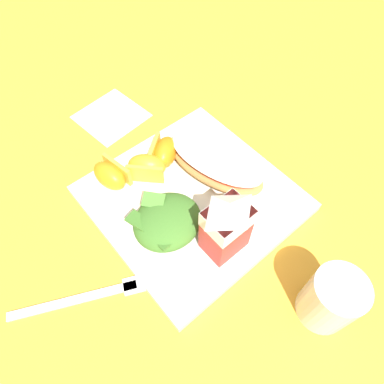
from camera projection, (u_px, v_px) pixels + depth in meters
ground at (192, 201)px, 0.55m from camera, size 3.00×3.00×0.00m
white_plate at (192, 198)px, 0.54m from camera, size 0.28×0.28×0.02m
cheesy_pizza_bread at (215, 163)px, 0.55m from camera, size 0.12×0.18×0.04m
green_salad_pile at (167, 221)px, 0.49m from camera, size 0.10×0.10×0.04m
milk_carton at (227, 224)px, 0.44m from camera, size 0.06×0.04×0.11m
orange_wedge_front at (164, 152)px, 0.56m from camera, size 0.07×0.06×0.04m
orange_wedge_middle at (147, 167)px, 0.54m from camera, size 0.07×0.07×0.04m
orange_wedge_rear at (111, 175)px, 0.53m from camera, size 0.05×0.07×0.04m
paper_napkin at (111, 116)px, 0.65m from camera, size 0.12×0.12×0.00m
metal_fork at (92, 295)px, 0.46m from camera, size 0.18×0.10×0.01m
drinking_clear_cup at (331, 299)px, 0.42m from camera, size 0.07×0.07×0.09m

